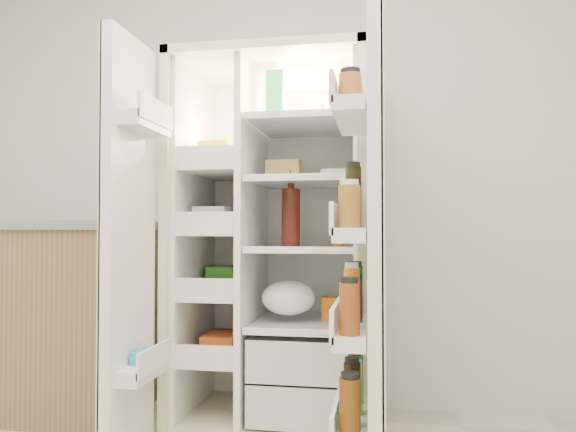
# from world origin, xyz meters

# --- Properties ---
(wall_back) EXTENTS (4.00, 0.02, 2.70)m
(wall_back) POSITION_xyz_m (0.00, 2.00, 1.35)
(wall_back) COLOR silver
(wall_back) RESTS_ON floor
(refrigerator) EXTENTS (0.92, 0.70, 1.80)m
(refrigerator) POSITION_xyz_m (0.00, 1.65, 0.74)
(refrigerator) COLOR beige
(refrigerator) RESTS_ON floor
(freezer_door) EXTENTS (0.15, 0.40, 1.72)m
(freezer_door) POSITION_xyz_m (-0.51, 1.05, 0.89)
(freezer_door) COLOR white
(freezer_door) RESTS_ON floor
(fridge_door) EXTENTS (0.17, 0.58, 1.72)m
(fridge_door) POSITION_xyz_m (0.47, 0.96, 0.87)
(fridge_door) COLOR white
(fridge_door) RESTS_ON floor
(kitchen_counter) EXTENTS (1.40, 0.74, 1.01)m
(kitchen_counter) POSITION_xyz_m (-1.44, 1.69, 0.51)
(kitchen_counter) COLOR #98754C
(kitchen_counter) RESTS_ON floor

